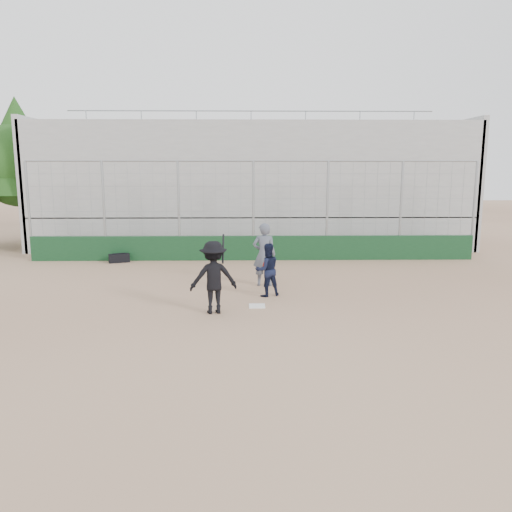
{
  "coord_description": "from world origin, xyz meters",
  "views": [
    {
      "loc": [
        -0.29,
        -13.15,
        3.72
      ],
      "look_at": [
        0.0,
        1.4,
        1.15
      ],
      "focal_mm": 35.0,
      "sensor_mm": 36.0,
      "label": 1
    }
  ],
  "objects_px": {
    "batter_at_plate": "(214,277)",
    "equipment_bag": "(119,258)",
    "umpire": "(264,258)",
    "catcher_crouched": "(267,279)"
  },
  "relations": [
    {
      "from": "batter_at_plate",
      "to": "equipment_bag",
      "type": "xyz_separation_m",
      "value": [
        -4.24,
        7.13,
        -0.77
      ]
    },
    {
      "from": "batter_at_plate",
      "to": "umpire",
      "type": "height_order",
      "value": "batter_at_plate"
    },
    {
      "from": "equipment_bag",
      "to": "batter_at_plate",
      "type": "bearing_deg",
      "value": -59.25
    },
    {
      "from": "umpire",
      "to": "batter_at_plate",
      "type": "bearing_deg",
      "value": 69.69
    },
    {
      "from": "catcher_crouched",
      "to": "equipment_bag",
      "type": "height_order",
      "value": "catcher_crouched"
    },
    {
      "from": "umpire",
      "to": "equipment_bag",
      "type": "relative_size",
      "value": 2.1
    },
    {
      "from": "batter_at_plate",
      "to": "equipment_bag",
      "type": "height_order",
      "value": "batter_at_plate"
    },
    {
      "from": "catcher_crouched",
      "to": "equipment_bag",
      "type": "bearing_deg",
      "value": 136.2
    },
    {
      "from": "batter_at_plate",
      "to": "catcher_crouched",
      "type": "relative_size",
      "value": 1.88
    },
    {
      "from": "batter_at_plate",
      "to": "umpire",
      "type": "bearing_deg",
      "value": 64.87
    }
  ]
}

